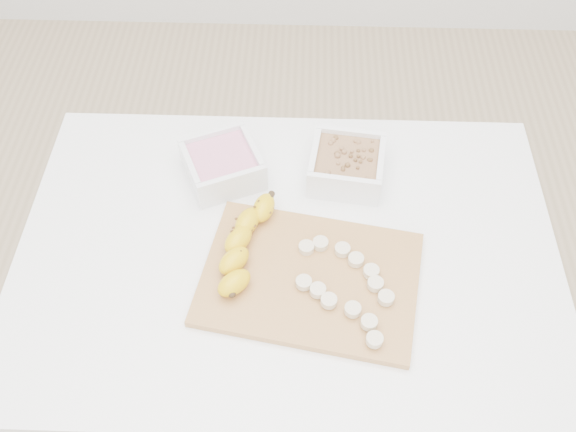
{
  "coord_description": "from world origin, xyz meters",
  "views": [
    {
      "loc": [
        0.02,
        -0.68,
        1.72
      ],
      "look_at": [
        0.0,
        0.03,
        0.81
      ],
      "focal_mm": 40.0,
      "sensor_mm": 36.0,
      "label": 1
    }
  ],
  "objects_px": {
    "cutting_board": "(310,278)",
    "banana": "(245,245)",
    "table": "(287,277)",
    "bowl_granola": "(347,165)",
    "bowl_yogurt": "(222,164)"
  },
  "relations": [
    {
      "from": "table",
      "to": "bowl_granola",
      "type": "relative_size",
      "value": 6.3
    },
    {
      "from": "table",
      "to": "cutting_board",
      "type": "height_order",
      "value": "cutting_board"
    },
    {
      "from": "bowl_granola",
      "to": "cutting_board",
      "type": "bearing_deg",
      "value": -105.35
    },
    {
      "from": "bowl_granola",
      "to": "cutting_board",
      "type": "xyz_separation_m",
      "value": [
        -0.07,
        -0.25,
        -0.03
      ]
    },
    {
      "from": "bowl_granola",
      "to": "banana",
      "type": "relative_size",
      "value": 0.71
    },
    {
      "from": "cutting_board",
      "to": "banana",
      "type": "relative_size",
      "value": 1.67
    },
    {
      "from": "cutting_board",
      "to": "banana",
      "type": "xyz_separation_m",
      "value": [
        -0.12,
        0.05,
        0.03
      ]
    },
    {
      "from": "table",
      "to": "bowl_granola",
      "type": "distance_m",
      "value": 0.25
    },
    {
      "from": "banana",
      "to": "bowl_yogurt",
      "type": "bearing_deg",
      "value": 132.02
    },
    {
      "from": "bowl_yogurt",
      "to": "bowl_granola",
      "type": "distance_m",
      "value": 0.25
    },
    {
      "from": "table",
      "to": "cutting_board",
      "type": "xyz_separation_m",
      "value": [
        0.04,
        -0.07,
        0.1
      ]
    },
    {
      "from": "bowl_granola",
      "to": "cutting_board",
      "type": "height_order",
      "value": "bowl_granola"
    },
    {
      "from": "bowl_granola",
      "to": "banana",
      "type": "distance_m",
      "value": 0.28
    },
    {
      "from": "cutting_board",
      "to": "banana",
      "type": "bearing_deg",
      "value": 157.32
    },
    {
      "from": "table",
      "to": "banana",
      "type": "distance_m",
      "value": 0.15
    }
  ]
}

